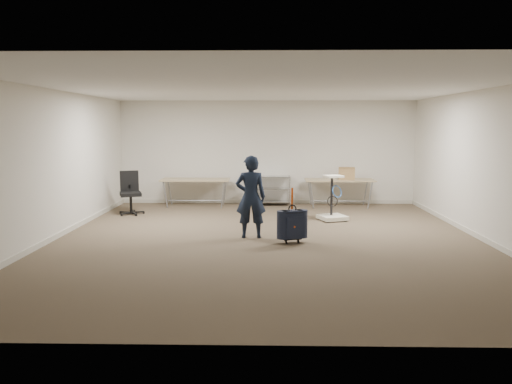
{
  "coord_description": "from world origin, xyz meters",
  "views": [
    {
      "loc": [
        -0.02,
        -9.12,
        2.13
      ],
      "look_at": [
        -0.22,
        0.3,
        0.87
      ],
      "focal_mm": 35.0,
      "sensor_mm": 36.0,
      "label": 1
    }
  ],
  "objects": [
    {
      "name": "room_shell",
      "position": [
        0.0,
        1.38,
        0.05
      ],
      "size": [
        8.0,
        9.0,
        9.0
      ],
      "color": "silver",
      "rests_on": "ground"
    },
    {
      "name": "suitcase",
      "position": [
        0.45,
        -0.22,
        0.35
      ],
      "size": [
        0.42,
        0.32,
        1.02
      ],
      "color": "#151C30",
      "rests_on": "ground"
    },
    {
      "name": "person",
      "position": [
        -0.32,
        0.22,
        0.79
      ],
      "size": [
        0.59,
        0.41,
        1.58
      ],
      "primitive_type": "imported",
      "rotation": [
        0.0,
        0.0,
        3.2
      ],
      "color": "black",
      "rests_on": "ground"
    },
    {
      "name": "folding_table_left",
      "position": [
        -1.9,
        3.95,
        0.68
      ],
      "size": [
        1.8,
        0.75,
        0.73
      ],
      "color": "#8F7957",
      "rests_on": "ground"
    },
    {
      "name": "ground",
      "position": [
        0.0,
        0.0,
        0.0
      ],
      "size": [
        9.0,
        9.0,
        0.0
      ],
      "primitive_type": "plane",
      "color": "#4E402F",
      "rests_on": "ground"
    },
    {
      "name": "folding_table_right",
      "position": [
        1.9,
        3.95,
        0.68
      ],
      "size": [
        1.8,
        0.75,
        0.73
      ],
      "color": "#8F7957",
      "rests_on": "ground"
    },
    {
      "name": "cardboard_box",
      "position": [
        2.08,
        3.98,
        0.89
      ],
      "size": [
        0.45,
        0.36,
        0.31
      ],
      "primitive_type": "cube",
      "rotation": [
        0.0,
        0.0,
        -0.12
      ],
      "color": "#9F684A",
      "rests_on": "folding_table_right"
    },
    {
      "name": "wire_shelf",
      "position": [
        0.0,
        4.2,
        0.44
      ],
      "size": [
        1.22,
        0.47,
        0.8
      ],
      "color": "#B7BABE",
      "rests_on": "ground"
    },
    {
      "name": "equipment_cart",
      "position": [
        1.48,
        2.03,
        0.27
      ],
      "size": [
        0.71,
        0.71,
        1.02
      ],
      "color": "beige",
      "rests_on": "ground"
    },
    {
      "name": "office_chair",
      "position": [
        -3.31,
        2.74,
        0.32
      ],
      "size": [
        0.63,
        0.64,
        1.04
      ],
      "color": "black",
      "rests_on": "ground"
    }
  ]
}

